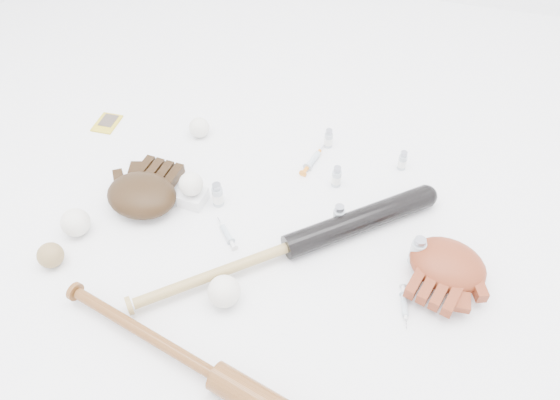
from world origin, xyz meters
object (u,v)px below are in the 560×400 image
(bat_dark, at_px, (289,247))
(bat_wood, at_px, (218,377))
(glove_dark, at_px, (142,195))
(pedestal, at_px, (193,197))

(bat_dark, xyz_separation_m, bat_wood, (-0.05, -0.39, 0.00))
(bat_dark, distance_m, bat_wood, 0.39)
(bat_dark, height_order, glove_dark, glove_dark)
(bat_dark, relative_size, bat_wood, 0.99)
(glove_dark, height_order, pedestal, glove_dark)
(bat_wood, relative_size, pedestal, 13.00)
(bat_wood, height_order, glove_dark, glove_dark)
(bat_dark, bearing_deg, glove_dark, 131.82)
(bat_wood, distance_m, pedestal, 0.56)
(glove_dark, bearing_deg, bat_wood, -43.58)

